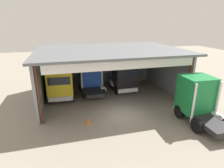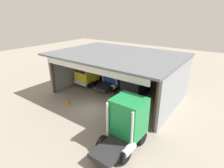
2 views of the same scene
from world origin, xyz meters
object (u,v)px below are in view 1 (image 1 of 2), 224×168
Objects in this scene: truck_yellow_center_bay at (60,84)px; truck_blue_left_bay at (91,78)px; truck_black_right_bay at (124,76)px; tool_cart at (134,80)px; oil_drum at (137,79)px; truck_green_center_left_bay at (198,99)px; traffic_cone at (89,121)px.

truck_yellow_center_bay is 0.98× the size of truck_blue_left_bay.
tool_cart is at bearing -133.62° from truck_black_right_bay.
truck_black_right_bay is 4.31m from oil_drum.
truck_black_right_bay is at bearing 116.22° from truck_green_center_left_bay.
truck_green_center_left_bay is (7.26, -8.73, 0.19)m from truck_blue_left_bay.
tool_cart is (6.01, 1.69, -1.22)m from truck_blue_left_bay.
truck_yellow_center_bay is 6.11m from traffic_cone.
traffic_cone is (2.04, -5.56, -1.49)m from truck_yellow_center_bay.
truck_blue_left_bay is 8.54× the size of traffic_cone.
oil_drum is at bearing 17.32° from truck_blue_left_bay.
traffic_cone is at bearing -130.91° from oil_drum.
truck_green_center_left_bay is 8.92m from traffic_cone.
traffic_cone is at bearing -130.06° from tool_cart.
truck_blue_left_bay is at bearing -162.85° from oil_drum.
traffic_cone is (-4.96, -6.17, -1.58)m from truck_black_right_bay.
truck_black_right_bay is 8.07m from traffic_cone.
truck_blue_left_bay is at bearing -14.04° from truck_black_right_bay.
oil_drum reaches higher than traffic_cone.
oil_drum is at bearing 32.46° from tool_cart.
truck_green_center_left_bay reaches higher than traffic_cone.
traffic_cone is at bearing 170.23° from truck_green_center_left_bay.
truck_blue_left_bay is 11.36m from truck_green_center_left_bay.
truck_blue_left_bay reaches higher than tool_cart.
tool_cart is at bearing -158.18° from truck_yellow_center_bay.
traffic_cone is (-8.60, 1.70, -1.63)m from truck_green_center_left_bay.
truck_black_right_bay is 5.10× the size of oil_drum.
truck_black_right_bay is at bearing 51.23° from traffic_cone.
oil_drum is at bearing 95.43° from truck_green_center_left_bay.
truck_yellow_center_bay is 7.03m from truck_black_right_bay.
truck_green_center_left_bay reaches higher than truck_blue_left_bay.
truck_black_right_bay reaches higher than traffic_cone.
traffic_cone is (-7.34, -8.73, -0.22)m from tool_cart.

